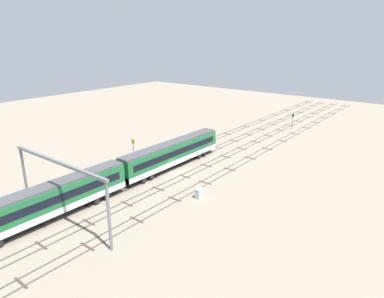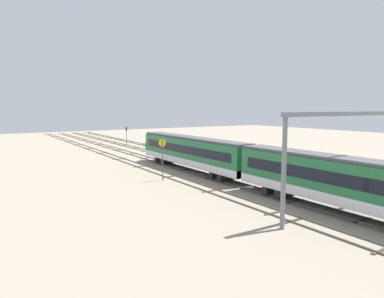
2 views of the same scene
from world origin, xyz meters
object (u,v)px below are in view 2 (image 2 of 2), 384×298
(overhead_gantry, at_px, (359,136))
(signal_light_trackside_approach, at_px, (126,133))
(relay_cabinet, at_px, (285,166))
(speed_sign_mid_trackside, at_px, (162,153))

(overhead_gantry, relative_size, signal_light_trackside_approach, 4.54)
(relay_cabinet, bearing_deg, speed_sign_mid_trackside, 78.96)
(speed_sign_mid_trackside, bearing_deg, overhead_gantry, -156.49)
(overhead_gantry, distance_m, signal_light_trackside_approach, 64.92)
(overhead_gantry, relative_size, relay_cabinet, 12.51)
(speed_sign_mid_trackside, xyz_separation_m, signal_light_trackside_approach, (44.43, -12.96, -0.64))
(speed_sign_mid_trackside, height_order, signal_light_trackside_approach, speed_sign_mid_trackside)
(speed_sign_mid_trackside, bearing_deg, signal_light_trackside_approach, -16.25)
(signal_light_trackside_approach, height_order, relay_cabinet, signal_light_trackside_approach)
(overhead_gantry, xyz_separation_m, relay_cabinet, (16.73, -9.19, -5.85))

